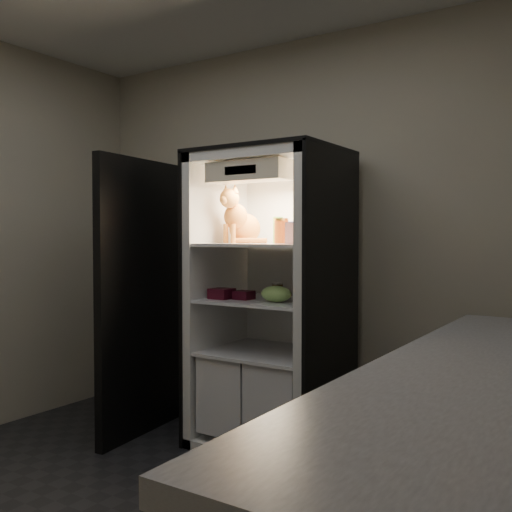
{
  "coord_description": "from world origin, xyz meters",
  "views": [
    {
      "loc": [
        1.89,
        -1.71,
        1.34
      ],
      "look_at": [
        -0.08,
        1.32,
        1.21
      ],
      "focal_mm": 40.0,
      "sensor_mm": 36.0,
      "label": 1
    }
  ],
  "objects_px": {
    "mayo_tub": "(293,232)",
    "grape_bag": "(276,294)",
    "kitchen_counter": "(477,506)",
    "salsa_jar": "(281,231)",
    "cream_carton": "(293,233)",
    "condiment_jar": "(277,290)",
    "pepper_jar": "(306,228)",
    "soda_can_a": "(298,290)",
    "berry_box_left": "(222,294)",
    "berry_box_right": "(244,295)",
    "soda_can_c": "(301,291)",
    "parmesan_shaker": "(278,230)",
    "refrigerator": "(272,321)",
    "tabby_cat": "(240,221)",
    "soda_can_b": "(308,290)"
  },
  "relations": [
    {
      "from": "berry_box_left",
      "to": "berry_box_right",
      "type": "relative_size",
      "value": 1.22
    },
    {
      "from": "soda_can_a",
      "to": "condiment_jar",
      "type": "distance_m",
      "value": 0.14
    },
    {
      "from": "pepper_jar",
      "to": "grape_bag",
      "type": "relative_size",
      "value": 0.96
    },
    {
      "from": "soda_can_b",
      "to": "berry_box_right",
      "type": "distance_m",
      "value": 0.4
    },
    {
      "from": "mayo_tub",
      "to": "salsa_jar",
      "type": "relative_size",
      "value": 0.89
    },
    {
      "from": "pepper_jar",
      "to": "soda_can_c",
      "type": "height_order",
      "value": "pepper_jar"
    },
    {
      "from": "cream_carton",
      "to": "grape_bag",
      "type": "distance_m",
      "value": 0.38
    },
    {
      "from": "cream_carton",
      "to": "berry_box_left",
      "type": "relative_size",
      "value": 0.97
    },
    {
      "from": "salsa_jar",
      "to": "cream_carton",
      "type": "height_order",
      "value": "salsa_jar"
    },
    {
      "from": "pepper_jar",
      "to": "soda_can_a",
      "type": "relative_size",
      "value": 1.65
    },
    {
      "from": "refrigerator",
      "to": "parmesan_shaker",
      "type": "relative_size",
      "value": 11.17
    },
    {
      "from": "refrigerator",
      "to": "soda_can_a",
      "type": "distance_m",
      "value": 0.27
    },
    {
      "from": "salsa_jar",
      "to": "condiment_jar",
      "type": "xyz_separation_m",
      "value": [
        -0.08,
        0.08,
        -0.38
      ]
    },
    {
      "from": "tabby_cat",
      "to": "berry_box_left",
      "type": "height_order",
      "value": "tabby_cat"
    },
    {
      "from": "mayo_tub",
      "to": "parmesan_shaker",
      "type": "bearing_deg",
      "value": -136.65
    },
    {
      "from": "parmesan_shaker",
      "to": "soda_can_a",
      "type": "relative_size",
      "value": 1.48
    },
    {
      "from": "salsa_jar",
      "to": "grape_bag",
      "type": "height_order",
      "value": "salsa_jar"
    },
    {
      "from": "kitchen_counter",
      "to": "soda_can_a",
      "type": "distance_m",
      "value": 1.89
    },
    {
      "from": "soda_can_a",
      "to": "grape_bag",
      "type": "bearing_deg",
      "value": -97.19
    },
    {
      "from": "soda_can_c",
      "to": "berry_box_right",
      "type": "distance_m",
      "value": 0.38
    },
    {
      "from": "tabby_cat",
      "to": "salsa_jar",
      "type": "relative_size",
      "value": 2.45
    },
    {
      "from": "salsa_jar",
      "to": "soda_can_c",
      "type": "bearing_deg",
      "value": -11.13
    },
    {
      "from": "refrigerator",
      "to": "berry_box_left",
      "type": "xyz_separation_m",
      "value": [
        -0.25,
        -0.21,
        0.18
      ]
    },
    {
      "from": "grape_bag",
      "to": "kitchen_counter",
      "type": "bearing_deg",
      "value": -36.4
    },
    {
      "from": "soda_can_b",
      "to": "condiment_jar",
      "type": "height_order",
      "value": "soda_can_b"
    },
    {
      "from": "salsa_jar",
      "to": "cream_carton",
      "type": "relative_size",
      "value": 1.23
    },
    {
      "from": "soda_can_b",
      "to": "berry_box_left",
      "type": "height_order",
      "value": "soda_can_b"
    },
    {
      "from": "tabby_cat",
      "to": "soda_can_a",
      "type": "height_order",
      "value": "tabby_cat"
    },
    {
      "from": "salsa_jar",
      "to": "soda_can_b",
      "type": "height_order",
      "value": "salsa_jar"
    },
    {
      "from": "tabby_cat",
      "to": "berry_box_right",
      "type": "relative_size",
      "value": 3.55
    },
    {
      "from": "parmesan_shaker",
      "to": "soda_can_a",
      "type": "xyz_separation_m",
      "value": [
        0.14,
        0.01,
        -0.38
      ]
    },
    {
      "from": "soda_can_c",
      "to": "condiment_jar",
      "type": "relative_size",
      "value": 1.29
    },
    {
      "from": "berry_box_left",
      "to": "parmesan_shaker",
      "type": "bearing_deg",
      "value": 42.35
    },
    {
      "from": "cream_carton",
      "to": "tabby_cat",
      "type": "bearing_deg",
      "value": 163.89
    },
    {
      "from": "parmesan_shaker",
      "to": "pepper_jar",
      "type": "distance_m",
      "value": 0.25
    },
    {
      "from": "parmesan_shaker",
      "to": "berry_box_right",
      "type": "xyz_separation_m",
      "value": [
        -0.13,
        -0.2,
        -0.41
      ]
    },
    {
      "from": "kitchen_counter",
      "to": "tabby_cat",
      "type": "height_order",
      "value": "tabby_cat"
    },
    {
      "from": "refrigerator",
      "to": "salsa_jar",
      "type": "distance_m",
      "value": 0.59
    },
    {
      "from": "mayo_tub",
      "to": "grape_bag",
      "type": "height_order",
      "value": "mayo_tub"
    },
    {
      "from": "cream_carton",
      "to": "kitchen_counter",
      "type": "bearing_deg",
      "value": -38.92
    },
    {
      "from": "berry_box_left",
      "to": "grape_bag",
      "type": "bearing_deg",
      "value": 5.26
    },
    {
      "from": "parmesan_shaker",
      "to": "berry_box_left",
      "type": "bearing_deg",
      "value": -137.65
    },
    {
      "from": "refrigerator",
      "to": "berry_box_right",
      "type": "xyz_separation_m",
      "value": [
        -0.11,
        -0.17,
        0.18
      ]
    },
    {
      "from": "salsa_jar",
      "to": "grape_bag",
      "type": "distance_m",
      "value": 0.4
    },
    {
      "from": "condiment_jar",
      "to": "pepper_jar",
      "type": "bearing_deg",
      "value": -11.38
    },
    {
      "from": "berry_box_right",
      "to": "condiment_jar",
      "type": "bearing_deg",
      "value": 52.91
    },
    {
      "from": "parmesan_shaker",
      "to": "cream_carton",
      "type": "xyz_separation_m",
      "value": [
        0.23,
        -0.21,
        -0.02
      ]
    },
    {
      "from": "condiment_jar",
      "to": "berry_box_right",
      "type": "bearing_deg",
      "value": -127.09
    },
    {
      "from": "soda_can_b",
      "to": "grape_bag",
      "type": "bearing_deg",
      "value": -125.41
    },
    {
      "from": "condiment_jar",
      "to": "grape_bag",
      "type": "bearing_deg",
      "value": -60.96
    }
  ]
}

